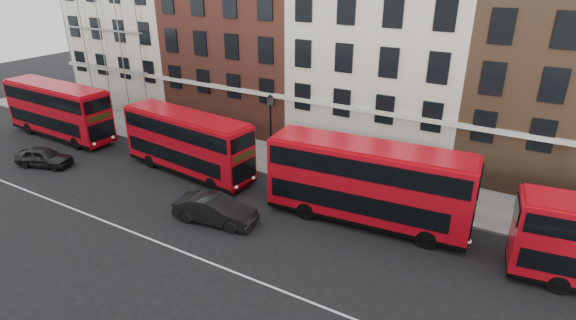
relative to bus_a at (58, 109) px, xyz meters
The scene contains 12 objects.
ground 24.76m from the bus_a, 12.99° to the right, with size 120.00×120.00×0.00m, color black.
pavement 24.63m from the bus_a, 11.67° to the left, with size 80.00×5.00×0.15m, color gray.
kerb 24.25m from the bus_a, ahead, with size 80.00×0.30×0.16m, color gray.
road_centre_line 25.28m from the bus_a, 17.43° to the right, with size 70.00×0.12×0.01m, color white.
building_terrace 27.84m from the bus_a, 27.50° to the left, with size 64.00×11.95×22.00m.
bus_a is the anchor object (origin of this frame).
bus_b 14.18m from the bus_a, ahead, with size 10.53×3.55×4.34m.
bus_c 27.32m from the bus_a, ahead, with size 11.41×3.65×4.71m.
car_rear 6.45m from the bus_a, 46.18° to the right, with size 1.65×4.11×1.40m, color black.
car_front 20.52m from the bus_a, 12.23° to the right, with size 1.67×4.80×1.58m, color black.
lamp_post_left 19.09m from the bus_a, 10.95° to the left, with size 0.44×0.44×5.33m.
iron_railings 25.12m from the bus_a, 16.61° to the left, with size 6.60×0.06×1.00m, color black, non-canonical shape.
Camera 1 is at (10.72, -15.87, 13.61)m, focal length 28.00 mm.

